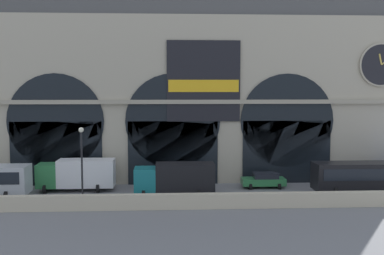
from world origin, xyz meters
name	(u,v)px	position (x,y,z in m)	size (l,w,h in m)	color
ground_plane	(174,195)	(0.00, 0.00, 0.00)	(200.00, 200.00, 0.00)	slate
quay_parapet_wall	(175,201)	(0.00, -5.11, 0.65)	(90.00, 0.70, 1.30)	beige
station_building	(173,80)	(0.03, 7.40, 11.03)	(51.01, 5.19, 22.77)	#B2A891
box_truck_midwest	(77,174)	(-9.51, 2.30, 1.70)	(7.50, 2.91, 3.12)	#2D7A42
box_truck_center	(176,178)	(0.17, -0.44, 1.70)	(7.50, 2.91, 3.12)	#19727A
car_mideast	(264,180)	(9.24, 2.63, 0.80)	(4.40, 2.22, 1.55)	#2D7A42
bus_east	(371,176)	(18.83, -0.86, 1.78)	(11.00, 3.25, 3.10)	black
street_lamp_quayside	(82,157)	(-7.82, -4.31, 4.41)	(0.44, 0.44, 6.90)	black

